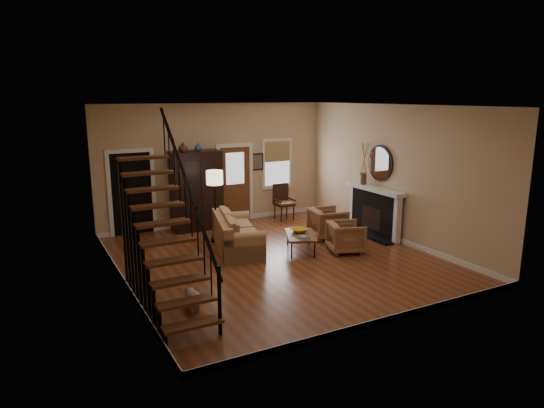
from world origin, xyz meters
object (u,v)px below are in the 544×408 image
sofa (237,234)px  side_chair (284,202)px  coffee_table (301,243)px  armchair_right (328,223)px  armchair_left (346,237)px  armoire (196,191)px  floor_lamp (215,206)px

sofa → side_chair: (2.34, 1.94, 0.12)m
coffee_table → armchair_right: 1.35m
sofa → armchair_left: bearing=-16.6°
armoire → coffee_table: 3.38m
armoire → side_chair: bearing=-4.5°
coffee_table → floor_lamp: (-1.40, 1.69, 0.67)m
armoire → sofa: size_ratio=1.00×
armchair_right → coffee_table: bearing=127.6°
armoire → side_chair: armoire is taller
sofa → coffee_table: sofa is taller
armchair_left → floor_lamp: (-2.31, 2.18, 0.53)m
armoire → armchair_right: armoire is taller
sofa → armchair_right: sofa is taller
sofa → armchair_right: (2.41, -0.16, -0.01)m
sofa → floor_lamp: (-0.17, 0.89, 0.48)m
sofa → coffee_table: bearing=-18.5°
armchair_left → floor_lamp: bearing=65.2°
floor_lamp → armoire: bearing=91.7°
coffee_table → armchair_right: size_ratio=1.31×
armchair_right → armchair_left: bearing=175.6°
side_chair → armchair_right: bearing=-88.2°
armchair_left → floor_lamp: size_ratio=0.44×
side_chair → sofa: bearing=-140.3°
armchair_right → floor_lamp: floor_lamp is taller
coffee_table → armchair_right: bearing=28.4°
floor_lamp → armchair_left: bearing=-43.3°
armchair_right → armoire: bearing=57.8°
sofa → armchair_left: sofa is taller
coffee_table → armchair_left: (0.91, -0.49, 0.14)m
sofa → armchair_left: 2.49m
armchair_right → side_chair: (-0.07, 2.10, 0.13)m
coffee_table → floor_lamp: 2.29m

